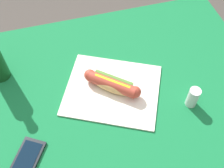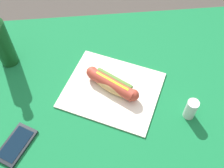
% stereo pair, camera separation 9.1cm
% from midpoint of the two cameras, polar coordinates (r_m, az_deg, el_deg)
% --- Properties ---
extents(ground_plane, '(6.00, 6.00, 0.00)m').
position_cam_midpoint_polar(ground_plane, '(1.63, -0.46, -16.49)').
color(ground_plane, '#47423D').
rests_on(ground_plane, ground).
extents(dining_table, '(1.00, 0.77, 0.77)m').
position_cam_midpoint_polar(dining_table, '(1.07, -0.67, -5.99)').
color(dining_table, brown).
rests_on(dining_table, ground).
extents(paper_wrapper, '(0.39, 0.37, 0.01)m').
position_cam_midpoint_polar(paper_wrapper, '(0.93, -2.79, -1.16)').
color(paper_wrapper, silver).
rests_on(paper_wrapper, dining_table).
extents(hot_dog, '(0.16, 0.15, 0.05)m').
position_cam_midpoint_polar(hot_dog, '(0.91, -2.83, -0.07)').
color(hot_dog, tan).
rests_on(hot_dog, paper_wrapper).
extents(cell_phone, '(0.12, 0.14, 0.01)m').
position_cam_midpoint_polar(cell_phone, '(0.86, -20.25, -14.71)').
color(cell_phone, black).
rests_on(cell_phone, dining_table).
extents(salt_shaker, '(0.04, 0.04, 0.07)m').
position_cam_midpoint_polar(salt_shaker, '(0.89, 13.65, -2.91)').
color(salt_shaker, silver).
rests_on(salt_shaker, dining_table).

